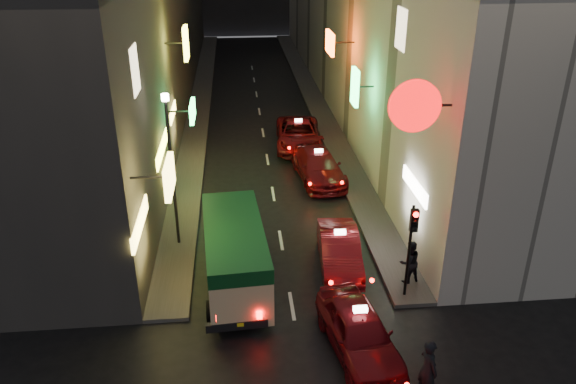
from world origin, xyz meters
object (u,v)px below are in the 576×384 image
object	(u,v)px
lamp_post	(171,162)
minibus	(235,250)
taxi_near	(359,328)
traffic_light	(412,233)
pedestrian_crossing	(429,365)

from	to	relation	value
lamp_post	minibus	bearing A→B (deg)	-53.84
minibus	taxi_near	bearing A→B (deg)	-45.59
minibus	lamp_post	xyz separation A→B (m)	(-2.30, 3.15, 2.16)
traffic_light	lamp_post	size ratio (longest dim) A/B	0.56
pedestrian_crossing	taxi_near	bearing A→B (deg)	21.47
taxi_near	lamp_post	world-z (taller)	lamp_post
traffic_light	lamp_post	world-z (taller)	lamp_post
taxi_near	pedestrian_crossing	xyz separation A→B (m)	(1.50, -1.95, 0.20)
pedestrian_crossing	traffic_light	distance (m)	4.69
minibus	pedestrian_crossing	xyz separation A→B (m)	(5.20, -5.73, -0.51)
lamp_post	pedestrian_crossing	bearing A→B (deg)	-49.81
taxi_near	pedestrian_crossing	size ratio (longest dim) A/B	2.68
pedestrian_crossing	lamp_post	size ratio (longest dim) A/B	0.34
minibus	taxi_near	distance (m)	5.33
traffic_light	minibus	bearing A→B (deg)	166.85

